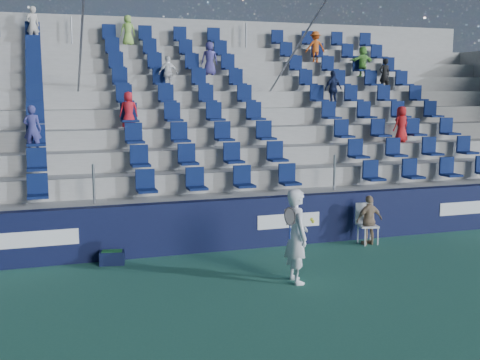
% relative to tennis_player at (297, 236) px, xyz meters
% --- Properties ---
extents(ground, '(70.00, 70.00, 0.00)m').
position_rel_tennis_player_xyz_m(ground, '(-0.56, -0.37, -0.93)').
color(ground, '#2D6A54').
rests_on(ground, ground).
extents(sponsor_wall, '(24.00, 0.32, 1.20)m').
position_rel_tennis_player_xyz_m(sponsor_wall, '(-0.56, 2.78, -0.33)').
color(sponsor_wall, '#0E1334').
rests_on(sponsor_wall, ground).
extents(grandstand, '(24.00, 8.17, 6.63)m').
position_rel_tennis_player_xyz_m(grandstand, '(-0.56, 7.87, 1.20)').
color(grandstand, '#A2A29D').
rests_on(grandstand, ground).
extents(tennis_player, '(0.69, 0.70, 1.86)m').
position_rel_tennis_player_xyz_m(tennis_player, '(0.00, 0.00, 0.00)').
color(tennis_player, white).
rests_on(tennis_player, ground).
extents(line_judge_chair, '(0.51, 0.52, 0.99)m').
position_rel_tennis_player_xyz_m(line_judge_chair, '(2.85, 2.29, -0.37)').
color(line_judge_chair, white).
rests_on(line_judge_chair, ground).
extents(line_judge, '(0.73, 0.34, 1.21)m').
position_rel_tennis_player_xyz_m(line_judge, '(2.85, 2.13, -0.32)').
color(line_judge, tan).
rests_on(line_judge, ground).
extents(ball_bin, '(0.58, 0.43, 0.30)m').
position_rel_tennis_player_xyz_m(ball_bin, '(-3.29, 2.38, -0.77)').
color(ball_bin, '#0E1636').
rests_on(ball_bin, ground).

